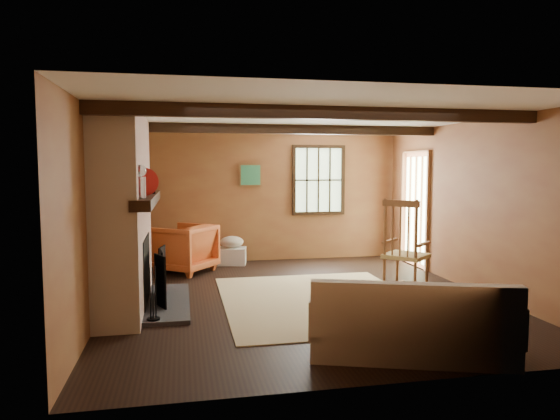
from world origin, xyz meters
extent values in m
plane|color=black|center=(0.00, 0.00, 0.00)|extent=(5.50, 5.50, 0.00)
cube|color=brown|center=(0.00, 2.75, 1.20)|extent=(5.00, 0.02, 2.40)
cube|color=brown|center=(0.00, -2.75, 1.20)|extent=(5.00, 0.02, 2.40)
cube|color=brown|center=(-2.50, 0.00, 1.20)|extent=(0.02, 5.50, 2.40)
cube|color=brown|center=(2.50, 0.00, 1.20)|extent=(0.02, 5.50, 2.40)
cube|color=white|center=(0.00, 0.00, 2.40)|extent=(5.00, 5.50, 0.02)
cube|color=black|center=(0.00, -1.20, 2.33)|extent=(5.00, 0.12, 0.14)
cube|color=black|center=(0.00, 1.20, 2.33)|extent=(5.00, 0.12, 0.14)
cube|color=black|center=(1.00, 2.72, 1.50)|extent=(1.02, 0.06, 1.32)
cube|color=beige|center=(1.00, 2.75, 1.50)|extent=(0.90, 0.01, 1.20)
cube|color=black|center=(1.00, 2.73, 1.50)|extent=(0.90, 0.03, 0.02)
cube|color=brown|center=(2.47, 1.70, 1.00)|extent=(0.06, 1.00, 2.06)
cube|color=beige|center=(2.50, 1.70, 1.00)|extent=(0.01, 0.80, 1.85)
cube|color=brown|center=(-0.30, 2.72, 1.60)|extent=(0.42, 0.03, 0.42)
cube|color=#246D59|center=(-0.30, 2.71, 1.60)|extent=(0.36, 0.01, 0.36)
cube|color=brown|center=(-2.25, 0.00, 1.20)|extent=(0.50, 2.20, 2.40)
cube|color=black|center=(-2.18, 0.00, 0.45)|extent=(0.38, 1.00, 0.85)
cube|color=#38383D|center=(-1.75, 0.00, 0.03)|extent=(0.55, 1.80, 0.05)
cube|color=black|center=(-1.97, 0.00, 1.35)|extent=(0.22, 2.30, 0.12)
cube|color=black|center=(-1.82, -0.27, 0.37)|extent=(0.15, 0.30, 0.64)
cube|color=black|center=(-1.82, 0.05, 0.37)|extent=(0.06, 0.32, 0.64)
cube|color=black|center=(-1.82, 0.38, 0.37)|extent=(0.08, 0.32, 0.64)
cylinder|color=black|center=(-1.88, -0.79, 0.06)|extent=(0.15, 0.15, 0.02)
cylinder|color=black|center=(-1.91, -0.82, 0.35)|extent=(0.01, 0.01, 0.60)
cylinder|color=black|center=(-1.88, -0.79, 0.35)|extent=(0.01, 0.01, 0.60)
cylinder|color=black|center=(-1.85, -0.76, 0.35)|extent=(0.01, 0.01, 0.60)
cylinder|color=white|center=(-1.98, -0.79, 1.53)|extent=(0.11, 0.11, 0.24)
sphere|color=white|center=(-1.98, -0.79, 1.71)|extent=(0.13, 0.13, 0.13)
cylinder|color=red|center=(-1.98, -0.31, 1.58)|extent=(0.33, 0.09, 0.33)
cube|color=black|center=(-1.98, 0.19, 1.46)|extent=(0.20, 0.14, 0.11)
cylinder|color=black|center=(-1.98, 0.35, 1.46)|extent=(0.07, 0.07, 0.09)
cylinder|color=black|center=(-1.98, 0.65, 1.45)|extent=(0.08, 0.08, 0.09)
cube|color=tan|center=(0.20, -0.20, 0.00)|extent=(2.50, 3.00, 0.01)
cube|color=tan|center=(1.54, 0.05, 0.50)|extent=(0.74, 0.75, 0.06)
cube|color=brown|center=(1.37, -0.10, 1.26)|extent=(0.39, 0.42, 0.09)
cylinder|color=brown|center=(1.86, 0.04, 0.26)|extent=(0.04, 0.04, 0.49)
cylinder|color=brown|center=(1.55, 0.37, 0.26)|extent=(0.04, 0.04, 0.49)
cylinder|color=brown|center=(1.53, -0.27, 0.26)|extent=(0.04, 0.04, 0.49)
cylinder|color=brown|center=(1.22, 0.06, 0.26)|extent=(0.04, 0.04, 0.49)
cylinder|color=brown|center=(1.53, -0.27, 0.90)|extent=(0.04, 0.04, 0.84)
cylinder|color=brown|center=(1.22, 0.06, 0.90)|extent=(0.04, 0.04, 0.84)
cylinder|color=brown|center=(1.45, -0.18, 0.88)|extent=(0.02, 0.02, 0.70)
cylinder|color=brown|center=(1.37, -0.10, 0.88)|extent=(0.02, 0.02, 0.70)
cylinder|color=brown|center=(1.30, -0.02, 0.88)|extent=(0.02, 0.02, 0.70)
cube|color=brown|center=(1.71, -0.13, 0.70)|extent=(0.38, 0.35, 0.03)
cube|color=brown|center=(1.37, 0.23, 0.70)|extent=(0.38, 0.35, 0.03)
cube|color=brown|center=(1.69, -0.12, 0.02)|extent=(0.73, 0.68, 0.03)
cube|color=brown|center=(1.39, 0.22, 0.02)|extent=(0.73, 0.68, 0.03)
cube|color=beige|center=(0.54, -2.14, 0.20)|extent=(1.98, 1.35, 0.40)
cube|color=beige|center=(0.43, -2.46, 0.50)|extent=(1.76, 0.70, 0.50)
cube|color=beige|center=(-0.28, -1.87, 0.38)|extent=(0.38, 0.81, 0.36)
cube|color=beige|center=(1.36, -2.41, 0.38)|extent=(0.38, 0.81, 0.36)
ellipsoid|color=beige|center=(1.00, -2.20, 0.50)|extent=(0.35, 0.21, 0.33)
cylinder|color=brown|center=(-2.01, 2.40, 0.06)|extent=(0.42, 0.13, 0.13)
cylinder|color=brown|center=(-1.88, 2.40, 0.06)|extent=(0.42, 0.13, 0.13)
cylinder|color=brown|center=(-1.74, 2.40, 0.06)|extent=(0.42, 0.13, 0.13)
cylinder|color=brown|center=(-2.01, 2.40, 0.19)|extent=(0.42, 0.13, 0.13)
cylinder|color=brown|center=(-1.88, 2.40, 0.19)|extent=(0.42, 0.13, 0.13)
cylinder|color=brown|center=(-1.74, 2.40, 0.19)|extent=(0.42, 0.13, 0.13)
cube|color=silver|center=(-0.68, 2.46, 0.15)|extent=(0.56, 0.47, 0.30)
ellipsoid|color=beige|center=(-0.68, 2.46, 0.41)|extent=(0.45, 0.37, 0.21)
imported|color=#BF6026|center=(-1.53, 1.95, 0.40)|extent=(1.23, 1.22, 0.81)
camera|label=1|loc=(-1.54, -6.41, 1.76)|focal=32.00mm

